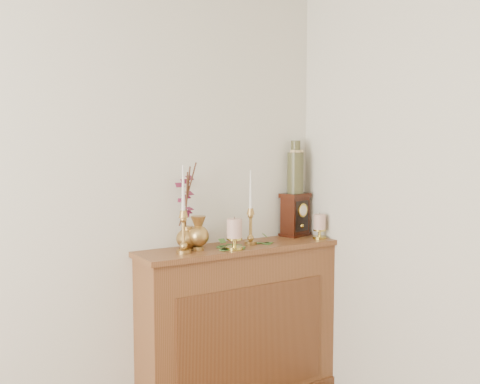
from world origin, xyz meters
TOP-DOWN VIEW (x-y plane):
  - room_walls at (0.00, 0.00)m, footprint 4.08×4.58m
  - console_shelf at (1.40, 2.10)m, footprint 1.24×0.34m
  - candlestick_left at (1.02, 2.05)m, footprint 0.08×0.08m
  - candlestick_center at (1.47, 2.09)m, footprint 0.07×0.07m
  - bud_vase at (1.13, 2.08)m, footprint 0.12×0.12m
  - ginger_jar at (1.09, 2.18)m, footprint 0.20×0.21m
  - pillar_candle_left at (1.31, 2.00)m, footprint 0.10×0.10m
  - pillar_candle_right at (1.94, 2.03)m, footprint 0.08×0.08m
  - ivy_garland at (1.37, 2.05)m, footprint 0.38×0.18m
  - mantel_clock at (1.88, 2.19)m, footprint 0.21×0.17m
  - ceramic_vase at (1.87, 2.19)m, footprint 0.10×0.10m

SIDE VIEW (x-z plane):
  - console_shelf at x=1.40m, z-range -0.03..0.90m
  - ivy_garland at x=1.37m, z-range 0.91..0.98m
  - pillar_candle_right at x=1.94m, z-range 0.93..1.10m
  - bud_vase at x=1.13m, z-range 0.93..1.12m
  - pillar_candle_left at x=1.31m, z-range 0.93..1.12m
  - mantel_clock at x=1.88m, z-range 0.93..1.20m
  - candlestick_center at x=1.47m, z-range 0.86..1.29m
  - candlestick_left at x=1.02m, z-range 0.85..1.32m
  - ginger_jar at x=1.09m, z-range 0.90..1.39m
  - ceramic_vase at x=1.87m, z-range 1.19..1.52m
  - room_walls at x=0.00m, z-range 0.36..3.00m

